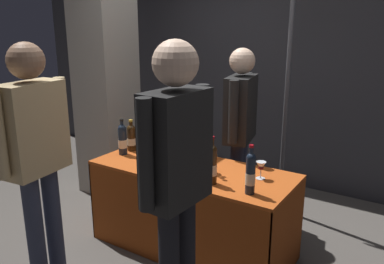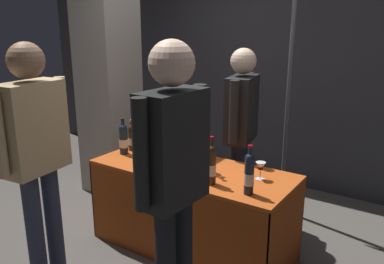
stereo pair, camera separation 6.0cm
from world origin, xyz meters
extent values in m
plane|color=#514C47|center=(0.00, 0.00, 0.00)|extent=(12.00, 12.00, 0.00)
cube|color=#2D2D33|center=(0.00, 1.84, 1.28)|extent=(7.56, 0.12, 2.55)
cube|color=gray|center=(-1.46, 0.55, 1.57)|extent=(0.52, 0.52, 3.14)
cube|color=#B74C19|center=(0.00, 0.00, 0.71)|extent=(1.65, 0.69, 0.02)
cube|color=#963E14|center=(0.00, -0.34, 0.35)|extent=(1.65, 0.01, 0.70)
cube|color=#963E14|center=(0.00, 0.34, 0.35)|extent=(1.65, 0.01, 0.70)
cube|color=#963E14|center=(-0.82, 0.00, 0.35)|extent=(0.01, 0.69, 0.70)
cube|color=#963E14|center=(0.82, 0.00, 0.35)|extent=(0.01, 0.69, 0.70)
cylinder|color=#192333|center=(0.60, -0.20, 0.86)|extent=(0.07, 0.07, 0.26)
sphere|color=#192333|center=(0.60, -0.20, 0.99)|extent=(0.07, 0.07, 0.07)
cylinder|color=#192333|center=(0.60, -0.20, 1.02)|extent=(0.03, 0.03, 0.07)
cylinder|color=maroon|center=(0.60, -0.20, 1.07)|extent=(0.03, 0.03, 0.02)
cylinder|color=beige|center=(0.60, -0.20, 0.84)|extent=(0.07, 0.07, 0.08)
cylinder|color=black|center=(-0.54, 0.20, 0.86)|extent=(0.07, 0.07, 0.26)
sphere|color=black|center=(-0.54, 0.20, 0.98)|extent=(0.07, 0.07, 0.07)
cylinder|color=black|center=(-0.54, 0.20, 1.02)|extent=(0.03, 0.03, 0.08)
cylinder|color=#B7932D|center=(-0.54, 0.20, 1.07)|extent=(0.03, 0.03, 0.02)
cylinder|color=beige|center=(-0.54, 0.20, 0.83)|extent=(0.07, 0.07, 0.08)
cylinder|color=black|center=(-0.29, 0.01, 0.83)|extent=(0.07, 0.07, 0.21)
sphere|color=black|center=(-0.29, 0.01, 0.94)|extent=(0.06, 0.06, 0.06)
cylinder|color=black|center=(-0.29, 0.01, 0.97)|extent=(0.03, 0.03, 0.07)
cylinder|color=black|center=(-0.29, 0.01, 1.01)|extent=(0.03, 0.03, 0.02)
cylinder|color=beige|center=(-0.29, 0.01, 0.81)|extent=(0.07, 0.07, 0.07)
cylinder|color=#38230F|center=(-0.71, 0.08, 0.83)|extent=(0.08, 0.08, 0.20)
sphere|color=#38230F|center=(-0.71, 0.08, 0.93)|extent=(0.08, 0.08, 0.08)
cylinder|color=#38230F|center=(-0.71, 0.08, 0.96)|extent=(0.03, 0.03, 0.07)
cylinder|color=#B7932D|center=(-0.71, 0.08, 1.01)|extent=(0.04, 0.04, 0.02)
cylinder|color=beige|center=(-0.71, 0.08, 0.81)|extent=(0.08, 0.08, 0.06)
cylinder|color=black|center=(-0.33, -0.15, 0.83)|extent=(0.07, 0.07, 0.21)
sphere|color=black|center=(-0.33, -0.15, 0.93)|extent=(0.07, 0.07, 0.07)
cylinder|color=black|center=(-0.33, -0.15, 0.97)|extent=(0.03, 0.03, 0.07)
cylinder|color=black|center=(-0.33, -0.15, 1.01)|extent=(0.03, 0.03, 0.02)
cylinder|color=beige|center=(-0.33, -0.15, 0.81)|extent=(0.07, 0.07, 0.07)
cylinder|color=#192333|center=(-0.70, -0.05, 0.84)|extent=(0.08, 0.08, 0.23)
sphere|color=#192333|center=(-0.70, -0.05, 0.96)|extent=(0.07, 0.07, 0.07)
cylinder|color=#192333|center=(-0.70, -0.05, 1.00)|extent=(0.03, 0.03, 0.07)
cylinder|color=black|center=(-0.70, -0.05, 1.04)|extent=(0.03, 0.03, 0.02)
cylinder|color=beige|center=(-0.70, -0.05, 0.82)|extent=(0.08, 0.08, 0.07)
cylinder|color=#38230F|center=(0.30, -0.19, 0.86)|extent=(0.07, 0.07, 0.26)
sphere|color=#38230F|center=(0.30, -0.19, 0.98)|extent=(0.07, 0.07, 0.07)
cylinder|color=#38230F|center=(0.30, -0.19, 1.03)|extent=(0.03, 0.03, 0.08)
cylinder|color=maroon|center=(0.30, -0.19, 1.08)|extent=(0.03, 0.03, 0.02)
cylinder|color=beige|center=(0.30, -0.19, 0.83)|extent=(0.07, 0.07, 0.08)
cylinder|color=silver|center=(-0.07, 0.17, 0.73)|extent=(0.07, 0.07, 0.00)
cylinder|color=silver|center=(-0.07, 0.17, 0.77)|extent=(0.01, 0.01, 0.08)
cone|color=silver|center=(-0.07, 0.17, 0.84)|extent=(0.06, 0.06, 0.06)
cylinder|color=#590C19|center=(-0.07, 0.17, 0.82)|extent=(0.03, 0.03, 0.02)
cylinder|color=silver|center=(-0.05, 0.00, 0.73)|extent=(0.07, 0.07, 0.00)
cylinder|color=silver|center=(-0.05, 0.00, 0.76)|extent=(0.01, 0.01, 0.06)
cone|color=silver|center=(-0.05, 0.00, 0.82)|extent=(0.06, 0.06, 0.07)
cylinder|color=silver|center=(0.56, 0.09, 0.73)|extent=(0.07, 0.07, 0.00)
cylinder|color=silver|center=(0.56, 0.09, 0.76)|extent=(0.01, 0.01, 0.07)
cone|color=silver|center=(0.56, 0.09, 0.83)|extent=(0.08, 0.08, 0.06)
cylinder|color=#590C19|center=(0.56, 0.09, 0.81)|extent=(0.04, 0.04, 0.02)
cylinder|color=silver|center=(0.14, -0.01, 0.82)|extent=(0.10, 0.10, 0.18)
cylinder|color=#38722D|center=(0.13, -0.04, 0.95)|extent=(0.03, 0.03, 0.26)
ellipsoid|color=red|center=(0.12, -0.03, 1.07)|extent=(0.03, 0.03, 0.05)
cylinder|color=#38722D|center=(0.15, -0.03, 0.95)|extent=(0.02, 0.05, 0.26)
ellipsoid|color=gold|center=(0.16, -0.05, 1.08)|extent=(0.03, 0.03, 0.05)
cylinder|color=#38722D|center=(0.15, -0.02, 0.92)|extent=(0.01, 0.03, 0.20)
ellipsoid|color=#E05B1E|center=(0.15, -0.01, 1.02)|extent=(0.03, 0.03, 0.05)
cylinder|color=#2D3347|center=(0.10, 0.71, 0.41)|extent=(0.12, 0.12, 0.82)
cylinder|color=#2D3347|center=(0.13, 0.54, 0.41)|extent=(0.12, 0.12, 0.82)
cube|color=black|center=(0.12, 0.62, 1.11)|extent=(0.30, 0.47, 0.58)
sphere|color=beige|center=(0.12, 0.62, 1.53)|extent=(0.23, 0.23, 0.23)
cylinder|color=black|center=(0.06, 0.88, 1.14)|extent=(0.08, 0.08, 0.54)
cylinder|color=black|center=(0.17, 0.37, 1.14)|extent=(0.08, 0.08, 0.54)
cylinder|color=black|center=(0.45, -0.77, 0.44)|extent=(0.12, 0.12, 0.89)
cube|color=black|center=(0.45, -0.85, 1.20)|extent=(0.23, 0.42, 0.63)
sphere|color=beige|center=(0.45, -0.85, 1.66)|extent=(0.24, 0.24, 0.24)
cylinder|color=black|center=(0.43, -1.10, 1.23)|extent=(0.08, 0.08, 0.58)
cylinder|color=black|center=(0.46, -0.60, 1.23)|extent=(0.08, 0.08, 0.58)
cylinder|color=#2D3347|center=(-0.63, -1.04, 0.44)|extent=(0.12, 0.12, 0.87)
cylinder|color=#2D3347|center=(-0.65, -0.87, 0.44)|extent=(0.12, 0.12, 0.87)
cube|color=tan|center=(-0.64, -0.95, 1.18)|extent=(0.26, 0.46, 0.62)
sphere|color=#8C664C|center=(-0.64, -0.95, 1.62)|extent=(0.24, 0.24, 0.24)
cylinder|color=tan|center=(-0.67, -0.69, 1.20)|extent=(0.08, 0.08, 0.57)
cylinder|color=#47474C|center=(0.37, 1.08, 1.13)|extent=(0.04, 0.04, 2.27)
camera|label=1|loc=(1.62, -2.51, 1.87)|focal=36.87mm
camera|label=2|loc=(1.67, -2.47, 1.87)|focal=36.87mm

